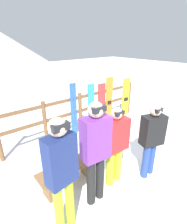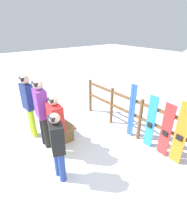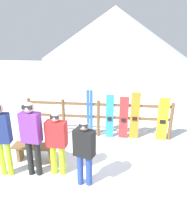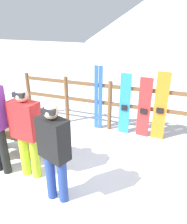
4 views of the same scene
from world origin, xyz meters
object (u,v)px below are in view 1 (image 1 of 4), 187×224
Objects in this scene: person_black at (152,137)px; snowboard_orange at (109,100)px; person_purple at (96,148)px; snowboard_red at (102,105)px; ski_pair_blue at (74,110)px; snowboard_blue at (91,107)px; snowboard_yellow at (126,97)px; person_navy at (61,170)px; person_red at (115,143)px; bench at (68,172)px.

snowboard_orange is (1.22, 2.38, -0.12)m from person_black.
person_purple reaches higher than snowboard_orange.
ski_pair_blue is at bearing 179.81° from snowboard_red.
ski_pair_blue reaches higher than person_black.
snowboard_red is at bearing -0.01° from snowboard_blue.
person_navy is at bearing -150.55° from snowboard_yellow.
person_red is 1.01× the size of ski_pair_blue.
person_navy reaches higher than ski_pair_blue.
person_navy is 1.91m from person_black.
person_navy is 3.26m from snowboard_blue.
snowboard_red is at bearing -179.98° from snowboard_orange.
person_navy is (-0.47, -0.66, 0.74)m from bench.
snowboard_red is 1.00× the size of snowboard_yellow.
person_purple is 1.18× the size of ski_pair_blue.
person_navy is 2.84m from ski_pair_blue.
snowboard_orange is at bearing 41.20° from person_purple.
person_navy reaches higher than snowboard_yellow.
ski_pair_blue reaches higher than snowboard_red.
snowboard_yellow is at bearing 48.90° from person_black.
person_black is at bearing -131.10° from snowboard_yellow.
person_purple reaches higher than bench.
ski_pair_blue reaches higher than snowboard_blue.
ski_pair_blue is 1.12× the size of snowboard_yellow.
snowboard_orange is (1.42, -0.00, -0.02)m from ski_pair_blue.
snowboard_orange is at bearing 30.91° from bench.
snowboard_orange is (0.34, 0.00, 0.07)m from snowboard_red.
snowboard_red is (2.12, 2.15, -0.39)m from person_purple.
person_red reaches higher than snowboard_blue.
person_purple is 2.41m from ski_pair_blue.
person_purple reaches higher than snowboard_red.
snowboard_orange reaches higher than bench.
person_black is 1.01× the size of snowboard_orange.
snowboard_orange is (2.65, 1.59, 0.43)m from bench.
snowboard_orange is at bearing 0.01° from snowboard_blue.
bench is at bearing 108.49° from person_purple.
bench is 3.12m from snowboard_orange.
person_black is (1.90, -0.13, -0.19)m from person_navy.
bench is 0.75× the size of person_black.
ski_pair_blue is at bearing 52.79° from person_navy.
bench is 0.81× the size of snowboard_blue.
snowboard_red is at bearing -0.19° from ski_pair_blue.
bench is at bearing -139.70° from snowboard_blue.
person_red is 1.14× the size of snowboard_red.
ski_pair_blue is 0.64m from snowboard_blue.
person_black is at bearing -29.00° from bench.
snowboard_orange reaches higher than snowboard_red.
snowboard_orange is at bearing -0.14° from ski_pair_blue.
person_red is at bearing 9.38° from person_purple.
person_red is 0.76m from person_black.
snowboard_yellow is (3.31, 2.15, -0.38)m from person_purple.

